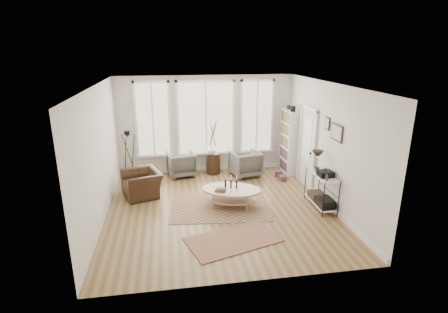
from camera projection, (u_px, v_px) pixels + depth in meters
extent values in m
plane|color=olive|center=(220.00, 208.00, 8.29)|extent=(5.50, 5.50, 0.00)
plane|color=white|center=(219.00, 85.00, 7.42)|extent=(5.50, 5.50, 0.00)
cube|color=silver|center=(206.00, 125.00, 10.44)|extent=(5.20, 0.04, 2.90)
cube|color=silver|center=(246.00, 200.00, 5.26)|extent=(5.20, 0.04, 2.90)
cube|color=silver|center=(99.00, 155.00, 7.46)|extent=(0.04, 5.50, 2.90)
cube|color=silver|center=(328.00, 145.00, 8.25)|extent=(0.04, 5.50, 2.90)
cube|color=white|center=(207.00, 168.00, 10.85)|extent=(5.10, 0.04, 0.12)
cube|color=white|center=(323.00, 199.00, 8.66)|extent=(0.03, 5.40, 0.12)
cube|color=tan|center=(206.00, 118.00, 10.37)|extent=(1.60, 0.03, 2.10)
cube|color=tan|center=(153.00, 120.00, 10.13)|extent=(0.90, 0.03, 2.10)
cube|color=tan|center=(257.00, 117.00, 10.60)|extent=(0.90, 0.03, 2.10)
cube|color=white|center=(206.00, 118.00, 10.35)|extent=(1.74, 0.06, 2.24)
cube|color=white|center=(153.00, 120.00, 10.11)|extent=(1.04, 0.06, 2.24)
cube|color=white|center=(257.00, 117.00, 10.58)|extent=(1.04, 0.06, 2.24)
cube|color=white|center=(207.00, 153.00, 10.65)|extent=(4.10, 0.12, 0.06)
cube|color=silver|center=(307.00, 148.00, 9.45)|extent=(0.04, 0.88, 2.10)
cube|color=white|center=(307.00, 139.00, 9.37)|extent=(0.01, 0.55, 1.20)
cube|color=white|center=(314.00, 153.00, 8.98)|extent=(0.06, 0.08, 2.18)
cube|color=white|center=(300.00, 143.00, 9.91)|extent=(0.06, 0.08, 2.18)
cube|color=white|center=(310.00, 108.00, 9.12)|extent=(0.06, 1.06, 0.08)
sphere|color=black|center=(310.00, 153.00, 9.15)|extent=(0.06, 0.06, 0.06)
cube|color=white|center=(293.00, 145.00, 10.08)|extent=(0.30, 0.03, 1.90)
cube|color=white|center=(284.00, 138.00, 10.86)|extent=(0.30, 0.03, 1.90)
cube|color=white|center=(293.00, 142.00, 10.49)|extent=(0.02, 0.85, 1.90)
cube|color=white|center=(289.00, 142.00, 10.47)|extent=(0.30, 0.81, 1.90)
cube|color=maroon|center=(289.00, 142.00, 10.47)|extent=(0.24, 0.75, 1.76)
cube|color=black|center=(293.00, 109.00, 9.97)|extent=(0.12, 0.10, 0.16)
sphere|color=#332114|center=(289.00, 107.00, 10.31)|extent=(0.14, 0.14, 0.14)
cube|color=white|center=(320.00, 202.00, 8.33)|extent=(0.37, 1.07, 0.03)
cube|color=white|center=(322.00, 175.00, 8.12)|extent=(0.37, 1.07, 0.02)
cylinder|color=black|center=(324.00, 200.00, 7.71)|extent=(0.02, 0.02, 0.85)
cylinder|color=black|center=(339.00, 199.00, 7.77)|extent=(0.02, 0.02, 0.85)
cylinder|color=black|center=(305.00, 183.00, 8.71)|extent=(0.02, 0.02, 0.85)
cylinder|color=black|center=(319.00, 182.00, 8.77)|extent=(0.02, 0.02, 0.85)
cylinder|color=black|center=(317.00, 168.00, 8.43)|extent=(0.14, 0.14, 0.02)
cylinder|color=black|center=(317.00, 162.00, 8.39)|extent=(0.02, 0.02, 0.30)
cone|color=black|center=(318.00, 154.00, 8.33)|extent=(0.28, 0.28, 0.18)
cube|color=black|center=(326.00, 174.00, 7.95)|extent=(0.32, 0.30, 0.13)
cube|color=black|center=(325.00, 203.00, 8.06)|extent=(0.32, 0.45, 0.20)
cube|color=#332114|center=(317.00, 195.00, 8.51)|extent=(0.32, 0.40, 0.16)
cube|color=black|center=(327.00, 178.00, 7.68)|extent=(0.02, 0.10, 0.14)
cube|color=black|center=(317.00, 170.00, 8.19)|extent=(0.02, 0.10, 0.12)
cube|color=black|center=(337.00, 132.00, 7.75)|extent=(0.03, 0.52, 0.38)
cube|color=silver|center=(336.00, 132.00, 7.75)|extent=(0.01, 0.44, 0.30)
cube|color=black|center=(327.00, 123.00, 8.19)|extent=(0.03, 0.24, 0.30)
cube|color=silver|center=(327.00, 123.00, 8.19)|extent=(0.01, 0.18, 0.24)
cube|color=brown|center=(220.00, 206.00, 8.41)|extent=(2.48, 1.96, 0.01)
cube|color=maroon|center=(233.00, 239.00, 6.92)|extent=(2.00, 1.48, 0.01)
ellipsoid|color=tan|center=(231.00, 198.00, 8.36)|extent=(1.39, 1.11, 0.03)
ellipsoid|color=tan|center=(231.00, 190.00, 8.29)|extent=(1.62, 1.30, 0.04)
cylinder|color=tan|center=(216.00, 203.00, 8.09)|extent=(0.04, 0.04, 0.40)
cylinder|color=tan|center=(249.00, 201.00, 8.21)|extent=(0.04, 0.04, 0.40)
cylinder|color=tan|center=(214.00, 196.00, 8.51)|extent=(0.04, 0.04, 0.40)
cylinder|color=tan|center=(245.00, 194.00, 8.63)|extent=(0.04, 0.04, 0.40)
cylinder|color=black|center=(225.00, 184.00, 8.29)|extent=(0.04, 0.04, 0.20)
cylinder|color=black|center=(231.00, 184.00, 8.31)|extent=(0.04, 0.04, 0.20)
cylinder|color=black|center=(236.00, 184.00, 8.33)|extent=(0.04, 0.04, 0.20)
cube|color=#354E2C|center=(221.00, 190.00, 8.14)|extent=(0.25, 0.18, 0.07)
imported|color=#5E5D5A|center=(182.00, 164.00, 10.33)|extent=(0.90, 0.91, 0.72)
imported|color=#5E5D5A|center=(245.00, 163.00, 10.32)|extent=(0.97, 0.98, 0.75)
cylinder|color=#332114|center=(213.00, 163.00, 10.52)|extent=(0.43, 0.43, 0.64)
imported|color=silver|center=(211.00, 150.00, 10.27)|extent=(0.32, 0.32, 0.28)
imported|color=#332114|center=(142.00, 184.00, 8.93)|extent=(1.23, 1.15, 0.65)
cylinder|color=black|center=(127.00, 135.00, 9.65)|extent=(0.06, 0.06, 0.06)
cube|color=black|center=(127.00, 133.00, 9.63)|extent=(0.16, 0.12, 0.10)
cylinder|color=black|center=(127.00, 134.00, 9.55)|extent=(0.06, 0.08, 0.06)
cube|color=maroon|center=(278.00, 173.00, 10.36)|extent=(0.27, 0.31, 0.17)
cube|color=maroon|center=(282.00, 178.00, 10.02)|extent=(0.20, 0.24, 0.14)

